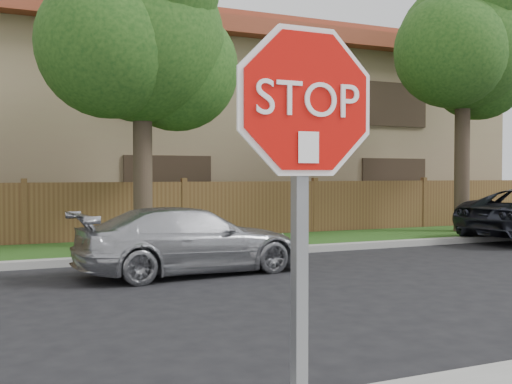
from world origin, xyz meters
name	(u,v)px	position (x,y,z in m)	size (l,w,h in m)	color
far_curb	(32,264)	(0.00, 8.15, 0.07)	(70.00, 0.30, 0.15)	gray
grass_strip	(28,254)	(0.00, 9.80, 0.06)	(70.00, 3.00, 0.12)	#1E4714
fence	(24,216)	(0.00, 11.40, 0.80)	(70.00, 0.12, 1.60)	brown
apartment_building	(16,121)	(0.00, 17.00, 3.53)	(35.20, 9.20, 7.20)	#917A5A
tree_mid	(144,40)	(2.52, 9.57, 4.87)	(4.80, 3.90, 7.35)	#382B21
tree_right	(467,45)	(12.02, 9.57, 5.57)	(4.80, 3.90, 8.20)	#382B21
stop_sign	(304,169)	(0.73, -1.48, 1.83)	(1.01, 0.13, 2.55)	gray
sedan_right	(191,240)	(2.60, 6.34, 0.60)	(1.69, 4.16, 1.21)	#A9ABB0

